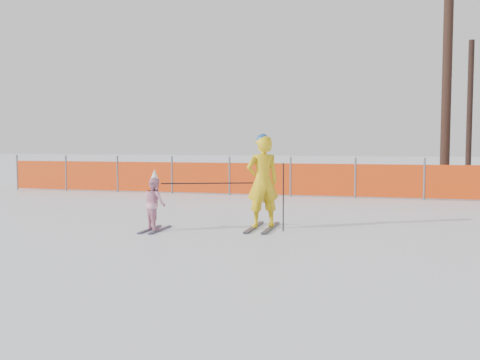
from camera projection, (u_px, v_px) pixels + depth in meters
ground at (233, 237)px, 9.59m from camera, size 120.00×120.00×0.00m
adult at (263, 181)px, 10.50m from camera, size 0.78×1.42×1.88m
child at (155, 203)px, 10.32m from camera, size 0.61×1.00×1.18m
ski_poles at (240, 189)px, 10.32m from camera, size 2.32×0.67×1.31m
safety_fence at (256, 178)px, 17.12m from camera, size 17.92×0.06×1.25m
tree_trunks at (452, 95)px, 18.60m from camera, size 1.28×2.01×7.09m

